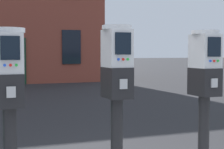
# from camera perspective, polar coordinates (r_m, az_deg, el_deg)

# --- Properties ---
(parking_meter_near_kerb) EXTENTS (0.22, 0.25, 1.46)m
(parking_meter_near_kerb) POSITION_cam_1_polar(r_m,az_deg,el_deg) (2.43, -16.16, -3.52)
(parking_meter_near_kerb) COLOR black
(parking_meter_near_kerb) RESTS_ON sidewalk_slab
(parking_meter_twin_adjacent) EXTENTS (0.22, 0.25, 1.50)m
(parking_meter_twin_adjacent) POSITION_cam_1_polar(r_m,az_deg,el_deg) (2.60, 0.77, -2.38)
(parking_meter_twin_adjacent) COLOR black
(parking_meter_twin_adjacent) RESTS_ON sidewalk_slab
(parking_meter_end_of_row) EXTENTS (0.22, 0.25, 1.48)m
(parking_meter_end_of_row) POSITION_cam_1_polar(r_m,az_deg,el_deg) (2.96, 14.63, -2.05)
(parking_meter_end_of_row) COLOR black
(parking_meter_end_of_row) RESTS_ON sidewalk_slab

